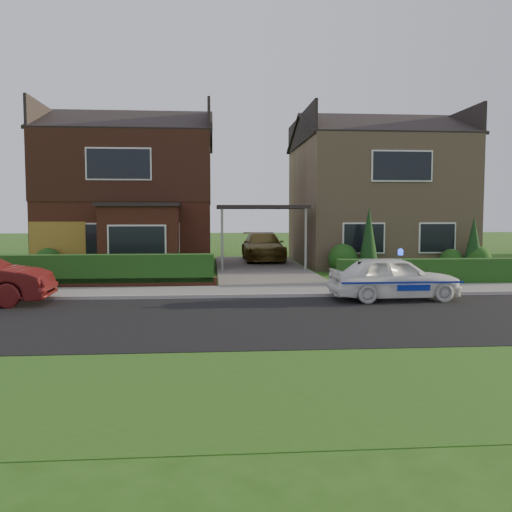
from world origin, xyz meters
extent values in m
plane|color=#295115|center=(0.00, 0.00, 0.00)|extent=(120.00, 120.00, 0.00)
cube|color=black|center=(0.00, 0.00, 0.00)|extent=(60.00, 6.00, 0.02)
cube|color=#9E9993|center=(0.00, 3.05, 0.06)|extent=(60.00, 0.16, 0.12)
cube|color=slate|center=(0.00, 4.10, 0.05)|extent=(60.00, 2.00, 0.10)
cube|color=#295115|center=(0.00, -5.00, 0.00)|extent=(60.00, 4.00, 0.01)
cube|color=#666059|center=(0.00, 11.00, 0.06)|extent=(3.80, 12.00, 0.12)
cube|color=brown|center=(-5.80, 14.00, 2.90)|extent=(7.20, 8.00, 5.80)
cube|color=white|center=(-7.38, 9.98, 1.40)|extent=(1.80, 0.08, 1.30)
cube|color=white|center=(-4.22, 9.98, 1.40)|extent=(1.60, 0.08, 1.30)
cube|color=white|center=(-5.80, 9.98, 4.40)|extent=(2.60, 0.08, 1.30)
cube|color=black|center=(-5.80, 14.00, 4.35)|extent=(7.26, 8.06, 2.90)
cube|color=brown|center=(-4.94, 9.30, 1.35)|extent=(3.00, 1.40, 2.70)
cube|color=black|center=(-4.94, 9.30, 2.77)|extent=(3.20, 1.60, 0.14)
cube|color=#A18463|center=(5.80, 14.00, 2.90)|extent=(7.20, 8.00, 5.80)
cube|color=white|center=(4.22, 9.98, 1.40)|extent=(1.80, 0.08, 1.30)
cube|color=white|center=(7.38, 9.98, 1.40)|extent=(1.60, 0.08, 1.30)
cube|color=white|center=(5.80, 9.98, 4.40)|extent=(2.60, 0.08, 1.30)
cube|color=black|center=(0.00, 11.00, 2.70)|extent=(3.80, 3.00, 0.14)
cylinder|color=gray|center=(-1.70, 9.60, 1.35)|extent=(0.10, 0.10, 2.70)
cylinder|color=gray|center=(1.70, 9.60, 1.35)|extent=(0.10, 0.10, 2.70)
cube|color=brown|center=(-8.25, 9.96, 1.05)|extent=(2.20, 0.10, 2.10)
cube|color=brown|center=(-5.80, 5.30, 0.18)|extent=(7.70, 0.25, 0.36)
cube|color=#163C13|center=(-5.80, 5.45, 0.00)|extent=(7.50, 0.55, 0.90)
cube|color=#163C13|center=(5.80, 5.35, 0.00)|extent=(7.50, 0.55, 0.80)
sphere|color=#163C13|center=(-8.50, 9.50, 0.54)|extent=(1.08, 1.08, 1.08)
sphere|color=#163C13|center=(-4.00, 9.30, 0.66)|extent=(1.32, 1.32, 1.32)
sphere|color=#163C13|center=(-2.40, 9.60, 0.42)|extent=(0.84, 0.84, 0.84)
sphere|color=#163C13|center=(3.20, 9.40, 0.60)|extent=(1.20, 1.20, 1.20)
sphere|color=#163C13|center=(7.80, 9.50, 0.48)|extent=(0.96, 0.96, 0.96)
sphere|color=#163C13|center=(8.80, 9.20, 0.54)|extent=(1.08, 1.08, 1.08)
cone|color=black|center=(4.20, 9.20, 1.30)|extent=(0.90, 0.90, 2.60)
cone|color=black|center=(8.60, 9.20, 1.10)|extent=(0.90, 0.90, 2.20)
imported|color=white|center=(2.94, 2.40, 0.61)|extent=(1.60, 3.65, 1.22)
sphere|color=#193FF2|center=(3.12, 2.40, 1.30)|extent=(0.17, 0.17, 0.17)
cube|color=navy|center=(2.94, 1.67, 0.56)|extent=(3.31, 0.02, 0.05)
cube|color=navy|center=(2.94, 3.13, 0.56)|extent=(3.31, 0.01, 0.05)
ellipsoid|color=black|center=(1.93, 2.30, 0.87)|extent=(0.22, 0.17, 0.21)
sphere|color=white|center=(1.94, 2.24, 0.86)|extent=(0.11, 0.11, 0.11)
sphere|color=black|center=(1.95, 2.28, 1.01)|extent=(0.13, 0.13, 0.13)
cone|color=black|center=(1.90, 2.29, 1.07)|extent=(0.04, 0.04, 0.05)
cone|color=black|center=(1.99, 2.29, 1.07)|extent=(0.04, 0.04, 0.05)
imported|color=brown|center=(0.41, 14.50, 0.81)|extent=(1.97, 4.77, 1.38)
imported|color=gray|center=(-4.60, 6.87, 0.39)|extent=(0.49, 0.42, 0.78)
imported|color=gray|center=(-3.25, 6.22, 0.38)|extent=(0.54, 0.53, 0.77)
imported|color=gray|center=(-4.58, 8.42, 0.38)|extent=(0.55, 0.55, 0.75)
camera|label=1|loc=(-2.09, -12.18, 2.37)|focal=38.00mm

